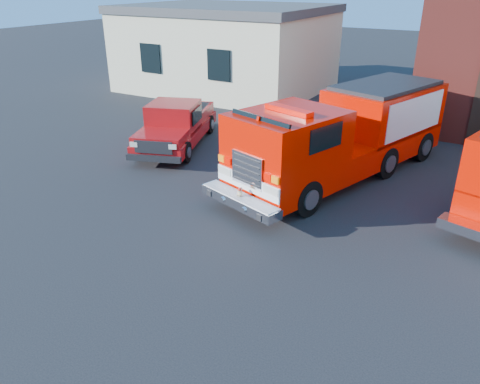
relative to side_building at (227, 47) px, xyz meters
The scene contains 4 objects.
ground 15.96m from the side_building, 55.30° to the right, with size 100.00×100.00×0.00m, color black.
side_building is the anchor object (origin of this frame).
fire_engine 13.34m from the side_building, 43.20° to the right, with size 4.81×8.83×2.62m.
pickup_truck 10.08m from the side_building, 69.32° to the right, with size 3.39×5.36×1.65m.
Camera 1 is at (4.74, -9.39, 5.67)m, focal length 35.00 mm.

